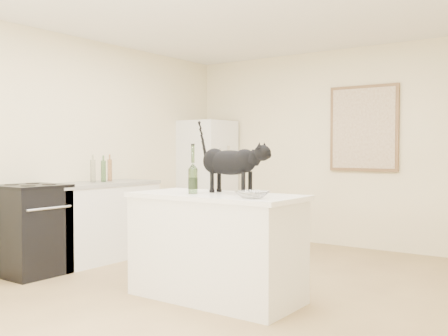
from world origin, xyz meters
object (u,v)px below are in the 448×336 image
at_px(fridge, 207,179).
at_px(wine_bottle, 193,172).
at_px(stove, 31,231).
at_px(black_cat, 230,166).
at_px(glass_bowl, 252,195).

bearing_deg(fridge, wine_bottle, -54.63).
bearing_deg(wine_bottle, stove, -171.03).
xyz_separation_m(fridge, black_cat, (2.10, -2.41, 0.29)).
xyz_separation_m(fridge, wine_bottle, (1.88, -2.65, 0.24)).
bearing_deg(glass_bowl, fridge, 132.91).
distance_m(fridge, glass_bowl, 3.71).
bearing_deg(fridge, glass_bowl, -47.09).
height_order(stove, wine_bottle, wine_bottle).
distance_m(stove, fridge, 2.98).
distance_m(stove, wine_bottle, 2.01).
relative_size(wine_bottle, glass_bowl, 1.58).
height_order(wine_bottle, glass_bowl, wine_bottle).
bearing_deg(stove, wine_bottle, 8.97).
distance_m(stove, black_cat, 2.27).
distance_m(black_cat, glass_bowl, 0.56).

